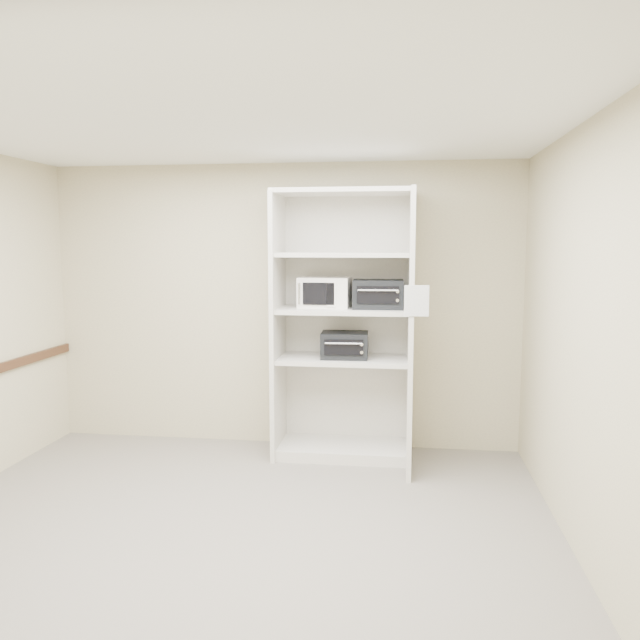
# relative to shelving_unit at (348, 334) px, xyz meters

# --- Properties ---
(floor) EXTENTS (4.50, 4.00, 0.01)m
(floor) POSITION_rel_shelving_unit_xyz_m (-0.67, -1.70, -1.13)
(floor) COLOR slate
(floor) RESTS_ON ground
(ceiling) EXTENTS (4.50, 4.00, 0.01)m
(ceiling) POSITION_rel_shelving_unit_xyz_m (-0.67, -1.70, 1.57)
(ceiling) COLOR white
(wall_back) EXTENTS (4.50, 0.02, 2.70)m
(wall_back) POSITION_rel_shelving_unit_xyz_m (-0.67, 0.30, 0.22)
(wall_back) COLOR #C5BB91
(wall_back) RESTS_ON ground
(wall_front) EXTENTS (4.50, 0.02, 2.70)m
(wall_front) POSITION_rel_shelving_unit_xyz_m (-0.67, -3.70, 0.22)
(wall_front) COLOR #C5BB91
(wall_front) RESTS_ON ground
(wall_right) EXTENTS (0.02, 4.00, 2.70)m
(wall_right) POSITION_rel_shelving_unit_xyz_m (1.58, -1.70, 0.22)
(wall_right) COLOR #C5BB91
(wall_right) RESTS_ON ground
(shelving_unit) EXTENTS (1.24, 0.92, 2.42)m
(shelving_unit) POSITION_rel_shelving_unit_xyz_m (0.00, 0.00, 0.00)
(shelving_unit) COLOR beige
(shelving_unit) RESTS_ON floor
(microwave) EXTENTS (0.47, 0.37, 0.27)m
(microwave) POSITION_rel_shelving_unit_xyz_m (-0.22, 0.05, 0.38)
(microwave) COLOR white
(microwave) RESTS_ON shelving_unit
(toaster_oven_upper) EXTENTS (0.46, 0.35, 0.26)m
(toaster_oven_upper) POSITION_rel_shelving_unit_xyz_m (0.26, 0.01, 0.37)
(toaster_oven_upper) COLOR black
(toaster_oven_upper) RESTS_ON shelving_unit
(toaster_oven_lower) EXTENTS (0.43, 0.33, 0.23)m
(toaster_oven_lower) POSITION_rel_shelving_unit_xyz_m (-0.03, -0.03, -0.09)
(toaster_oven_lower) COLOR black
(toaster_oven_lower) RESTS_ON shelving_unit
(paper_sign) EXTENTS (0.19, 0.02, 0.24)m
(paper_sign) POSITION_rel_shelving_unit_xyz_m (0.59, -0.63, 0.37)
(paper_sign) COLOR white
(paper_sign) RESTS_ON shelving_unit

